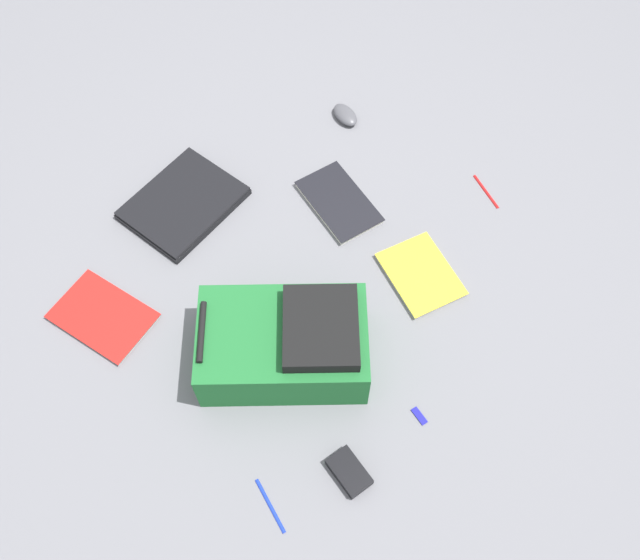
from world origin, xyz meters
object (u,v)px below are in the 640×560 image
(computer_mouse, at_px, (345,115))
(book_comic, at_px, (339,202))
(book_blue, at_px, (421,275))
(pen_blue, at_px, (270,506))
(laptop, at_px, (183,203))
(book_red, at_px, (103,316))
(backpack, at_px, (286,343))
(usb_stick, at_px, (419,416))
(pen_black, at_px, (486,191))
(power_brick, at_px, (349,472))

(computer_mouse, bearing_deg, book_comic, 53.48)
(computer_mouse, bearing_deg, book_blue, 76.48)
(pen_blue, bearing_deg, laptop, -114.57)
(book_red, xyz_separation_m, computer_mouse, (-1.03, -0.08, 0.01))
(pen_blue, bearing_deg, computer_mouse, -142.12)
(backpack, relative_size, pen_blue, 3.51)
(pen_blue, bearing_deg, usb_stick, 168.05)
(book_blue, xyz_separation_m, pen_black, (-0.38, -0.07, -0.00))
(book_red, distance_m, computer_mouse, 1.03)
(laptop, xyz_separation_m, power_brick, (0.20, 0.95, -0.00))
(usb_stick, bearing_deg, book_blue, -137.31)
(book_comic, relative_size, computer_mouse, 2.76)
(pen_black, height_order, pen_blue, same)
(book_red, xyz_separation_m, pen_blue, (-0.01, 0.72, -0.00))
(power_brick, distance_m, usb_stick, 0.24)
(laptop, xyz_separation_m, book_blue, (-0.36, 0.68, -0.01))
(laptop, xyz_separation_m, usb_stick, (-0.04, 0.97, -0.01))
(pen_black, relative_size, usb_stick, 2.78)
(book_red, bearing_deg, book_comic, 167.60)
(book_blue, relative_size, book_red, 0.89)
(backpack, distance_m, laptop, 0.62)
(laptop, distance_m, pen_blue, 0.96)
(pen_black, bearing_deg, usb_stick, 27.48)
(computer_mouse, bearing_deg, book_red, 14.73)
(usb_stick, bearing_deg, book_comic, -116.39)
(power_brick, distance_m, pen_black, 1.00)
(backpack, height_order, book_blue, backpack)
(book_red, bearing_deg, usb_stick, 118.82)
(laptop, distance_m, book_comic, 0.48)
(laptop, relative_size, book_red, 1.19)
(laptop, xyz_separation_m, pen_blue, (0.40, 0.87, -0.01))
(book_red, height_order, pen_blue, book_red)
(usb_stick, bearing_deg, backpack, -68.58)
(book_red, bearing_deg, laptop, -159.06)
(book_red, bearing_deg, backpack, 124.17)
(book_comic, distance_m, pen_blue, 0.94)
(laptop, bearing_deg, backpack, 80.36)
(power_brick, xyz_separation_m, usb_stick, (-0.24, 0.02, -0.01))
(backpack, relative_size, book_comic, 1.75)
(backpack, distance_m, pen_black, 0.84)
(power_brick, height_order, pen_blue, power_brick)
(computer_mouse, relative_size, usb_stick, 2.11)
(power_brick, bearing_deg, book_red, -75.48)
(book_red, xyz_separation_m, usb_stick, (-0.45, 0.81, -0.00))
(book_red, distance_m, pen_black, 1.23)
(laptop, bearing_deg, computer_mouse, 172.71)
(computer_mouse, bearing_deg, laptop, 3.21)
(book_comic, bearing_deg, computer_mouse, -137.02)
(book_comic, xyz_separation_m, book_red, (0.77, -0.17, -0.00))
(book_comic, xyz_separation_m, computer_mouse, (-0.26, -0.24, 0.01))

